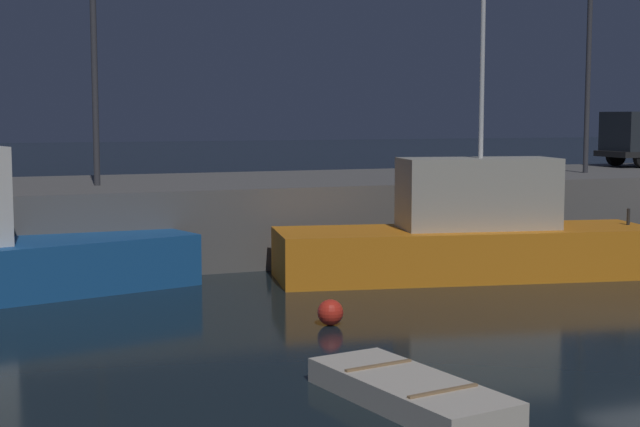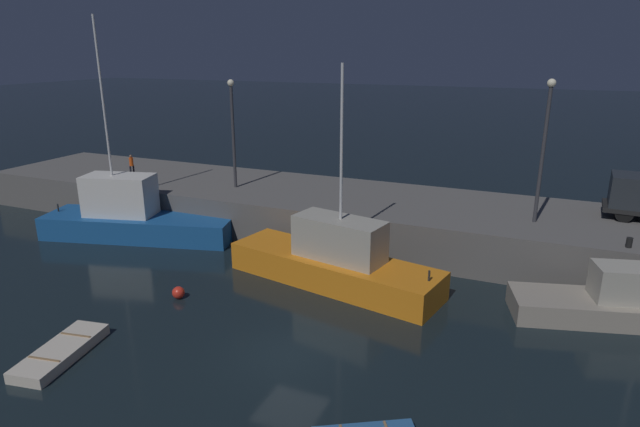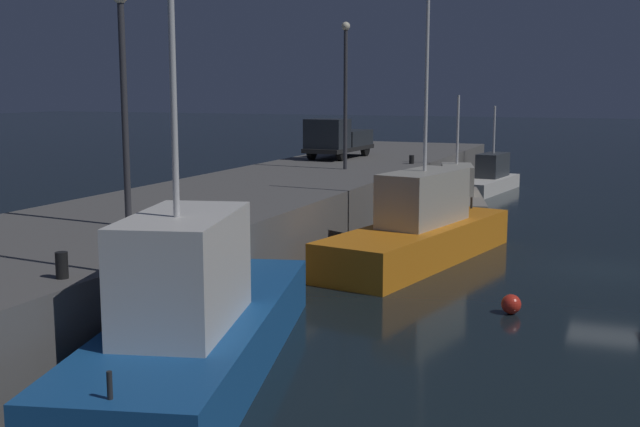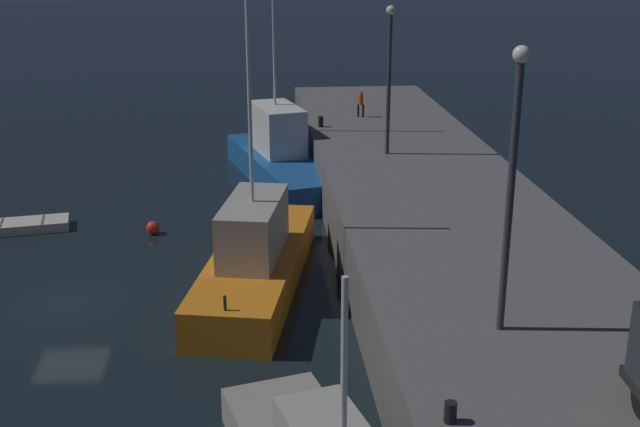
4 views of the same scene
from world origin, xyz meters
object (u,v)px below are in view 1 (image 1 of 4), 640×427
at_px(fishing_boat_orange, 469,236).
at_px(rowboat_white_mid, 409,391).
at_px(mooring_buoy_near, 330,312).
at_px(lamp_post_west, 94,53).
at_px(lamp_post_east, 589,59).

distance_m(fishing_boat_orange, rowboat_white_mid, 12.81).
bearing_deg(mooring_buoy_near, fishing_boat_orange, 35.72).
relative_size(fishing_boat_orange, rowboat_white_mid, 2.74).
xyz_separation_m(lamp_post_west, lamp_post_east, (18.88, -0.15, 0.23)).
distance_m(rowboat_white_mid, mooring_buoy_near, 6.04).
bearing_deg(lamp_post_west, rowboat_white_mid, -81.59).
relative_size(fishing_boat_orange, lamp_post_east, 1.54).
distance_m(fishing_boat_orange, lamp_post_east, 12.52).
bearing_deg(mooring_buoy_near, rowboat_white_mid, -99.74).
relative_size(rowboat_white_mid, lamp_post_west, 0.60).
relative_size(mooring_buoy_near, lamp_post_east, 0.08).
bearing_deg(lamp_post_east, rowboat_white_mid, -133.99).
relative_size(rowboat_white_mid, lamp_post_east, 0.56).
distance_m(rowboat_white_mid, lamp_post_west, 18.46).
distance_m(mooring_buoy_near, lamp_post_east, 20.01).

